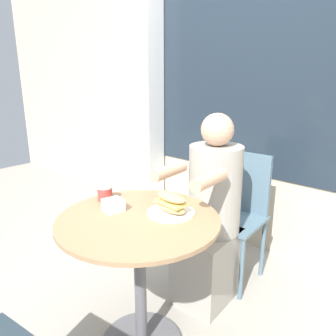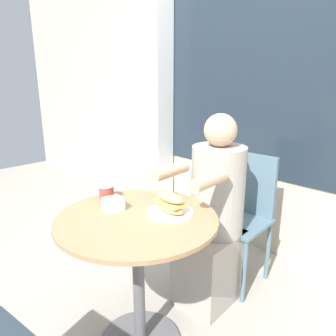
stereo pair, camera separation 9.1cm
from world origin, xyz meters
name	(u,v)px [view 1 (the left image)]	position (x,y,z in m)	size (l,w,h in m)	color
storefront_wall	(276,71)	(0.00, 1.37, 1.40)	(8.00, 0.09, 2.80)	#B7A88E
lattice_pillar	(148,94)	(-1.15, 1.21, 1.20)	(0.20, 0.20, 2.40)	silver
cafe_table	(139,253)	(0.00, 0.00, 0.54)	(0.77, 0.77, 0.73)	#997551
diner_chair	(239,204)	(0.02, 0.91, 0.52)	(0.41, 0.41, 0.87)	slate
seated_diner	(211,222)	(0.03, 0.56, 0.51)	(0.35, 0.58, 1.17)	gray
sandwich_on_plate	(171,205)	(0.08, 0.14, 0.77)	(0.23, 0.23, 0.11)	white
drink_cup	(105,193)	(-0.30, 0.03, 0.77)	(0.08, 0.08, 0.08)	#B73D38
napkin_box	(113,205)	(-0.15, -0.03, 0.76)	(0.11, 0.11, 0.06)	silver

